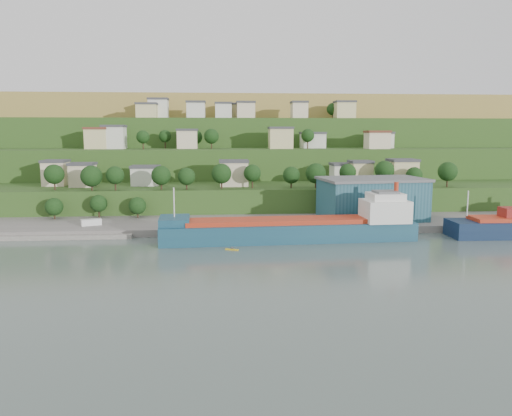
{
  "coord_description": "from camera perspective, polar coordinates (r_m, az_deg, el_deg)",
  "views": [
    {
      "loc": [
        -11.87,
        -120.85,
        28.21
      ],
      "look_at": [
        -1.14,
        15.0,
        7.82
      ],
      "focal_mm": 35.0,
      "sensor_mm": 36.0,
      "label": 1
    }
  ],
  "objects": [
    {
      "name": "hillside",
      "position": [
        291.15,
        -2.16,
        2.96
      ],
      "size": [
        360.0,
        210.94,
        96.0
      ],
      "color": "#284719",
      "rests_on": "ground"
    },
    {
      "name": "pebble_beach",
      "position": [
        151.86,
        -20.95,
        -2.76
      ],
      "size": [
        40.0,
        18.0,
        2.4
      ],
      "primitive_type": "cube",
      "color": "slate",
      "rests_on": "ground"
    },
    {
      "name": "quay",
      "position": [
        154.81,
        7.45,
        -2.06
      ],
      "size": [
        220.0,
        26.0,
        4.0
      ],
      "primitive_type": "cube",
      "color": "slate",
      "rests_on": "ground"
    },
    {
      "name": "cargo_ship_near",
      "position": [
        132.98,
        4.67,
        -2.55
      ],
      "size": [
        67.92,
        13.5,
        17.36
      ],
      "rotation": [
        0.0,
        0.0,
        0.04
      ],
      "color": "navy",
      "rests_on": "ground"
    },
    {
      "name": "kayak_yellow",
      "position": [
        122.46,
        -2.77,
        -4.7
      ],
      "size": [
        3.33,
        1.91,
        0.85
      ],
      "rotation": [
        0.0,
        0.0,
        -0.42
      ],
      "color": "gold",
      "rests_on": "ground"
    },
    {
      "name": "dinghy",
      "position": [
        146.12,
        -18.28,
        -2.42
      ],
      "size": [
        3.99,
        1.66,
        0.79
      ],
      "primitive_type": "cube",
      "rotation": [
        0.0,
        0.0,
        0.05
      ],
      "color": "silver",
      "rests_on": "pebble_beach"
    },
    {
      "name": "ground",
      "position": [
        124.66,
        1.07,
        -4.57
      ],
      "size": [
        500.0,
        500.0,
        0.0
      ],
      "primitive_type": "plane",
      "color": "#43524D",
      "rests_on": "ground"
    },
    {
      "name": "kayak_orange",
      "position": [
        127.57,
        -9.98,
        -4.28
      ],
      "size": [
        3.43,
        1.69,
        0.86
      ],
      "rotation": [
        0.0,
        0.0,
        0.34
      ],
      "color": "orange",
      "rests_on": "ground"
    },
    {
      "name": "warehouse",
      "position": [
        157.35,
        13.09,
        1.07
      ],
      "size": [
        32.91,
        22.3,
        12.8
      ],
      "rotation": [
        0.0,
        0.0,
        0.11
      ],
      "color": "#1C4654",
      "rests_on": "quay"
    },
    {
      "name": "caravan",
      "position": [
        151.4,
        -18.31,
        -1.7
      ],
      "size": [
        6.04,
        4.23,
        2.6
      ],
      "primitive_type": "cube",
      "rotation": [
        0.0,
        0.0,
        0.38
      ],
      "color": "silver",
      "rests_on": "pebble_beach"
    }
  ]
}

